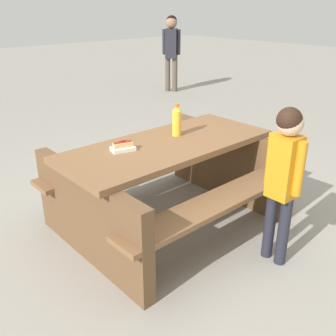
{
  "coord_description": "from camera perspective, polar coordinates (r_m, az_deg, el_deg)",
  "views": [
    {
      "loc": [
        1.99,
        2.19,
        1.81
      ],
      "look_at": [
        0.0,
        0.0,
        0.52
      ],
      "focal_mm": 41.25,
      "sensor_mm": 36.0,
      "label": 1
    }
  ],
  "objects": [
    {
      "name": "ground_plane",
      "position": [
        3.47,
        -0.0,
        -7.98
      ],
      "size": [
        30.0,
        30.0,
        0.0
      ],
      "primitive_type": "plane",
      "color": "gray",
      "rests_on": "ground"
    },
    {
      "name": "picnic_table",
      "position": [
        3.26,
        -0.0,
        -1.29
      ],
      "size": [
        1.81,
        1.41,
        0.75
      ],
      "color": "brown",
      "rests_on": "ground"
    },
    {
      "name": "bystander_adult",
      "position": [
        8.49,
        0.5,
        17.88
      ],
      "size": [
        0.32,
        0.32,
        1.55
      ],
      "color": "brown",
      "rests_on": "ground"
    },
    {
      "name": "child_in_coat",
      "position": [
        2.77,
        16.79,
        0.04
      ],
      "size": [
        0.19,
        0.29,
        1.18
      ],
      "color": "#262633",
      "rests_on": "ground"
    },
    {
      "name": "hotdog_tray",
      "position": [
        2.99,
        -6.7,
        3.13
      ],
      "size": [
        0.2,
        0.15,
        0.08
      ],
      "color": "white",
      "rests_on": "picnic_table"
    },
    {
      "name": "soda_bottle",
      "position": [
        3.29,
        1.3,
        6.98
      ],
      "size": [
        0.08,
        0.08,
        0.28
      ],
      "color": "yellow",
      "rests_on": "picnic_table"
    }
  ]
}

